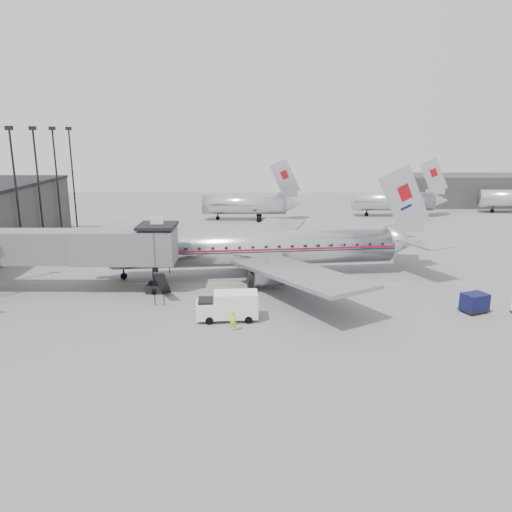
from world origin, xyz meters
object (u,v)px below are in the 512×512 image
at_px(service_van, 228,306).
at_px(airliner, 262,248).
at_px(baggage_cart_navy, 475,302).
at_px(ramp_worker, 233,321).

bearing_deg(service_van, airliner, 73.67).
distance_m(service_van, baggage_cart_navy, 20.54).
bearing_deg(airliner, service_van, -109.16).
bearing_deg(service_van, baggage_cart_navy, 1.04).
distance_m(airliner, service_van, 13.24).
xyz_separation_m(service_van, baggage_cart_navy, (20.45, 1.86, -0.35)).
relative_size(airliner, ramp_worker, 22.97).
relative_size(airliner, service_van, 7.18).
xyz_separation_m(baggage_cart_navy, ramp_worker, (-19.91, -4.11, -0.08)).
bearing_deg(ramp_worker, service_van, 96.47).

